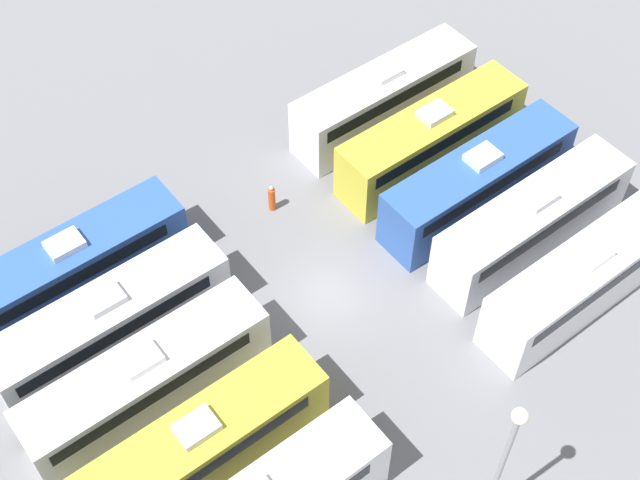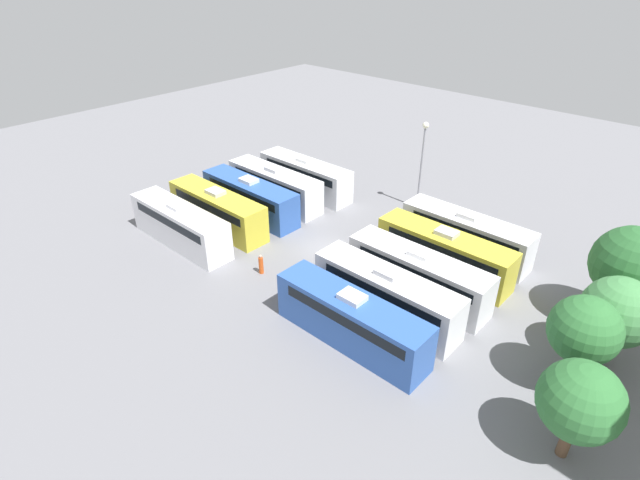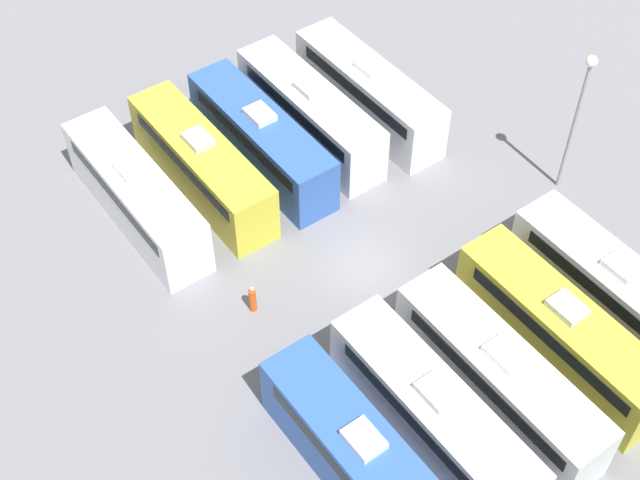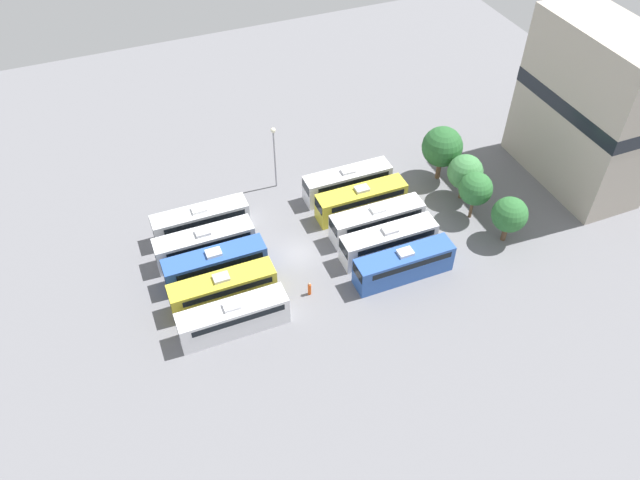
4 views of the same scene
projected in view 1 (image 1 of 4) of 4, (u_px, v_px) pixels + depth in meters
ground_plane at (328, 294)px, 41.87m from camera, size 110.80×110.80×0.00m
bus_0 at (584, 277)px, 40.22m from camera, size 2.63×10.82×3.70m
bus_1 at (532, 221)px, 42.29m from camera, size 2.63×10.82×3.70m
bus_2 at (477, 181)px, 43.88m from camera, size 2.63×10.82×3.70m
bus_3 at (431, 138)px, 45.77m from camera, size 2.63×10.82×3.70m
bus_4 at (383, 97)px, 47.70m from camera, size 2.63×10.82×3.70m
bus_6 at (200, 448)px, 35.03m from camera, size 2.63×10.82×3.70m
bus_7 at (146, 381)px, 36.89m from camera, size 2.63×10.82×3.70m
bus_8 at (111, 322)px, 38.72m from camera, size 2.63×10.82×3.70m
bus_9 at (72, 268)px, 40.55m from camera, size 2.63×10.82×3.70m
worker_person at (272, 198)px, 44.59m from camera, size 0.36×0.36×1.66m
light_pole at (507, 450)px, 30.78m from camera, size 0.60×0.60×8.54m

